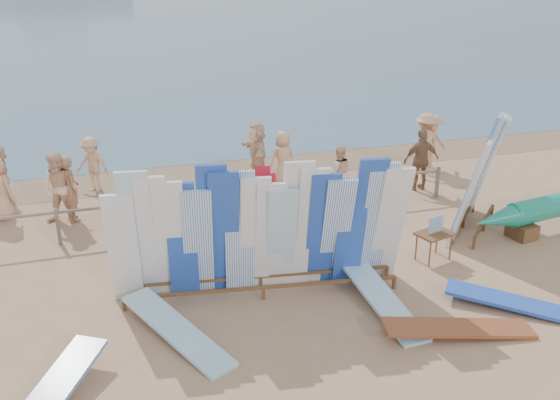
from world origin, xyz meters
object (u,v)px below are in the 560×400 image
object	(u,v)px
beachgoer_11	(0,173)
flat_board_a	(177,339)
side_surfboard_rack	(479,177)
beachgoer_0	(0,189)
stroller	(263,191)
beachgoer_extra_0	(424,143)
beachgoer_8	(339,172)
beachgoer_1	(71,189)
beachgoer_6	(283,158)
beach_chair_right	(244,203)
flat_board_c	(458,335)
beachgoer_10	(421,160)
beachgoer_7	(258,152)
beachgoer_2	(60,189)
beach_chair_left	(270,197)
beachgoer_9	(431,142)
beachgoer_3	(92,164)
flat_board_b	(380,307)
flat_board_d	(518,310)
vendor_table	(434,245)
beachgoer_5	(257,152)
main_surfboard_rack	(262,234)

from	to	relation	value
beachgoer_11	flat_board_a	bearing A→B (deg)	8.89
side_surfboard_rack	beachgoer_0	world-z (taller)	side_surfboard_rack
stroller	beachgoer_11	distance (m)	7.26
beachgoer_extra_0	beachgoer_8	xyz separation A→B (m)	(-3.49, -1.43, -0.15)
beachgoer_extra_0	beachgoer_1	distance (m)	10.54
beachgoer_extra_0	beachgoer_0	distance (m)	12.24
beachgoer_0	beachgoer_6	xyz separation A→B (m)	(7.65, 0.34, -0.01)
side_surfboard_rack	beachgoer_8	xyz separation A→B (m)	(-2.39, 2.93, -0.59)
beach_chair_right	beachgoer_extra_0	distance (m)	6.42
side_surfboard_rack	beachgoer_0	size ratio (longest dim) A/B	1.86
flat_board_c	flat_board_a	xyz separation A→B (m)	(-4.76, 1.37, 0.00)
flat_board_a	beachgoer_10	size ratio (longest dim) A/B	1.49
beachgoer_7	beachgoer_1	bearing A→B (deg)	90.54
beachgoer_6	beachgoer_11	bearing A→B (deg)	-23.07
beachgoer_11	beachgoer_2	xyz separation A→B (m)	(1.64, -2.23, 0.14)
beachgoer_0	beachgoer_2	size ratio (longest dim) A/B	0.89
beach_chair_left	stroller	xyz separation A→B (m)	(-0.16, 0.08, 0.17)
beachgoer_0	beachgoer_9	bearing A→B (deg)	-136.08
stroller	beachgoer_3	distance (m)	5.04
side_surfboard_rack	flat_board_b	world-z (taller)	side_surfboard_rack
beachgoer_2	flat_board_b	bearing A→B (deg)	-22.67
beachgoer_0	stroller	bearing A→B (deg)	-146.82
flat_board_c	flat_board_d	bearing A→B (deg)	-64.66
vendor_table	flat_board_a	size ratio (longest dim) A/B	0.39
beachgoer_5	side_surfboard_rack	bearing A→B (deg)	37.35
beachgoer_6	beachgoer_extra_0	bearing A→B (deg)	162.87
stroller	beachgoer_0	bearing A→B (deg)	-175.21
beachgoer_5	flat_board_b	bearing A→B (deg)	0.68
flat_board_b	beachgoer_extra_0	world-z (taller)	beachgoer_extra_0
beachgoer_1	beachgoer_9	bearing A→B (deg)	-103.36
beachgoer_3	beachgoer_7	xyz separation A→B (m)	(4.76, -0.55, 0.09)
beachgoer_3	beachgoer_6	distance (m)	5.47
flat_board_d	side_surfboard_rack	bearing A→B (deg)	18.07
flat_board_b	beachgoer_5	distance (m)	7.68
side_surfboard_rack	beachgoer_11	bearing A→B (deg)	109.42
flat_board_a	side_surfboard_rack	bearing A→B (deg)	-9.08
beachgoer_3	beachgoer_11	world-z (taller)	beachgoer_3
beachgoer_9	beachgoer_6	bearing A→B (deg)	169.98
flat_board_d	beachgoer_5	distance (m)	9.00
beach_chair_right	beachgoer_3	bearing A→B (deg)	136.24
vendor_table	beachgoer_2	world-z (taller)	beachgoer_2
main_surfboard_rack	flat_board_b	world-z (taller)	main_surfboard_rack
side_surfboard_rack	flat_board_c	world-z (taller)	side_surfboard_rack
beach_chair_right	beachgoer_6	bearing A→B (deg)	39.33
beachgoer_1	flat_board_c	bearing A→B (deg)	-156.91
stroller	beachgoer_11	bearing A→B (deg)	173.48
beachgoer_8	beachgoer_10	bearing A→B (deg)	-170.74
beach_chair_right	beachgoer_2	world-z (taller)	beachgoer_2
side_surfboard_rack	beachgoer_2	xyz separation A→B (m)	(-9.65, 3.46, -0.44)
flat_board_d	beachgoer_7	size ratio (longest dim) A/B	1.51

